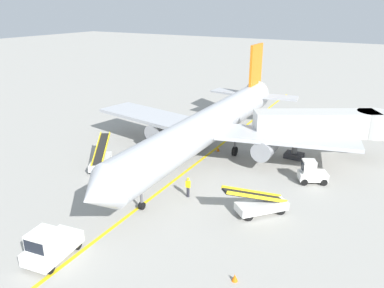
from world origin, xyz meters
The scene contains 12 objects.
ground_plane centered at (0.00, 0.00, 0.00)m, with size 300.00×300.00×0.00m, color #9E9B93.
taxi_line_yellow centered at (-0.47, 5.00, 0.00)m, with size 0.30×80.00×0.01m, color yellow.
airliner centered at (-0.50, 12.82, 3.42)m, with size 28.58×35.31×10.10m.
jet_bridge centered at (9.78, 18.53, 3.54)m, with size 12.26×8.81×4.85m.
pushback_tug centered at (-0.94, -6.89, 0.99)m, with size 2.41×3.84×2.20m.
baggage_tug_near_wing centered at (9.99, 11.94, 0.93)m, with size 2.73×2.30×2.10m.
belt_loader_forward_hold centered at (-8.21, 5.23, 0.78)m, with size 3.67×4.92×2.59m.
belt_loader_aft_hold centered at (8.05, 4.72, 0.78)m, with size 4.21×4.61×2.59m.
ground_crew_marshaller centered at (2.09, 4.27, 0.91)m, with size 0.36×0.24×1.70m.
safety_cone_nose_left centered at (-13.83, 12.30, 0.22)m, with size 0.36×0.36×0.44m, color orange.
safety_cone_nose_right centered at (9.52, -2.99, 0.22)m, with size 0.36×0.36×0.44m, color orange.
safety_cone_wingtip_left centered at (-0.43, 14.66, 0.22)m, with size 0.36×0.36×0.44m, color orange.
Camera 1 is at (16.29, -19.30, 14.68)m, focal length 35.59 mm.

